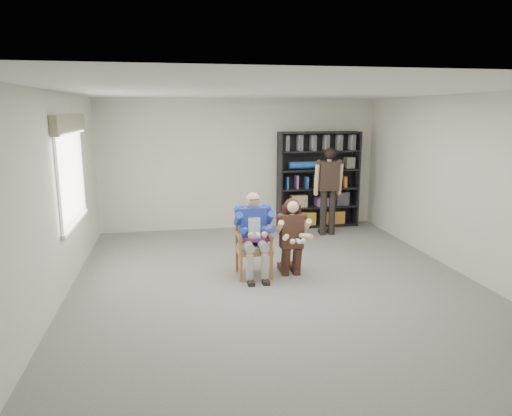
{
  "coord_description": "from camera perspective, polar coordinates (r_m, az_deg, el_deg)",
  "views": [
    {
      "loc": [
        -1.48,
        -6.25,
        2.53
      ],
      "look_at": [
        -0.2,
        0.6,
        1.05
      ],
      "focal_mm": 32.0,
      "sensor_mm": 36.0,
      "label": 1
    }
  ],
  "objects": [
    {
      "name": "floor",
      "position": [
        6.9,
        2.58,
        -9.53
      ],
      "size": [
        6.0,
        7.0,
        0.01
      ],
      "primitive_type": "cube",
      "color": "slate",
      "rests_on": "ground"
    },
    {
      "name": "room_shell",
      "position": [
        6.52,
        2.7,
        2.0
      ],
      "size": [
        6.0,
        7.0,
        2.8
      ],
      "primitive_type": null,
      "color": "silver",
      "rests_on": "ground"
    },
    {
      "name": "standing_man",
      "position": [
        9.49,
        9.03,
        1.98
      ],
      "size": [
        0.57,
        0.33,
        1.81
      ],
      "primitive_type": null,
      "rotation": [
        0.0,
        0.0,
        -0.03
      ],
      "color": "#2C221B",
      "rests_on": "floor"
    },
    {
      "name": "bookshelf",
      "position": [
        10.15,
        7.8,
        3.51
      ],
      "size": [
        1.8,
        0.38,
        2.1
      ],
      "primitive_type": null,
      "color": "black",
      "rests_on": "floor"
    },
    {
      "name": "armchair",
      "position": [
        7.09,
        -0.28,
        -4.53
      ],
      "size": [
        0.6,
        0.58,
        1.02
      ],
      "primitive_type": null,
      "rotation": [
        0.0,
        0.0,
        -0.01
      ],
      "color": "#8D5E3A",
      "rests_on": "floor"
    },
    {
      "name": "seated_man",
      "position": [
        7.05,
        -0.28,
        -3.33
      ],
      "size": [
        0.58,
        0.8,
        1.33
      ],
      "primitive_type": null,
      "rotation": [
        0.0,
        0.0,
        -0.01
      ],
      "color": "#213B99",
      "rests_on": "floor"
    },
    {
      "name": "window_left",
      "position": [
        7.45,
        -21.95,
        4.19
      ],
      "size": [
        0.16,
        2.0,
        1.75
      ],
      "primitive_type": null,
      "color": "white",
      "rests_on": "room_shell"
    },
    {
      "name": "kneeling_woman",
      "position": [
        7.08,
        4.53,
        -3.79
      ],
      "size": [
        0.52,
        0.82,
        1.22
      ],
      "primitive_type": null,
      "rotation": [
        0.0,
        0.0,
        -0.01
      ],
      "color": "#352019",
      "rests_on": "floor"
    }
  ]
}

